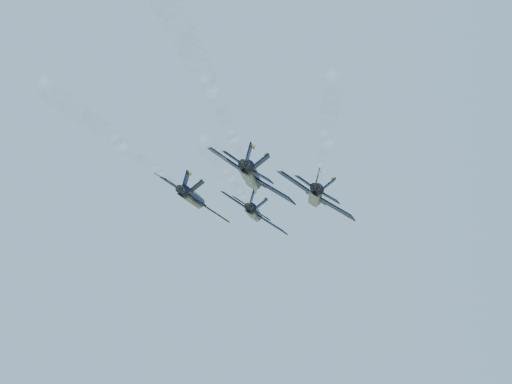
% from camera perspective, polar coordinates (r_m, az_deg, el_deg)
% --- Properties ---
extents(jet_lead, '(10.81, 16.49, 6.99)m').
position_cam_1_polar(jet_lead, '(101.81, -0.16, -1.88)').
color(jet_lead, black).
extents(jet_left, '(10.81, 16.49, 6.99)m').
position_cam_1_polar(jet_left, '(90.81, -5.67, -0.52)').
color(jet_left, black).
extents(jet_right, '(10.81, 16.49, 6.99)m').
position_cam_1_polar(jet_right, '(89.63, 5.34, -0.37)').
color(jet_right, black).
extents(jet_slot, '(10.81, 16.49, 6.99)m').
position_cam_1_polar(jet_slot, '(78.10, -0.38, 1.37)').
color(jet_slot, black).
extents(smoke_trail_lead, '(8.19, 45.07, 2.20)m').
position_cam_1_polar(smoke_trail_lead, '(67.72, -1.63, 3.57)').
color(smoke_trail_lead, white).
extents(smoke_trail_left, '(8.19, 45.07, 2.20)m').
position_cam_1_polar(smoke_trail_left, '(57.55, -10.70, 6.71)').
color(smoke_trail_left, white).
extents(smoke_trail_right, '(8.19, 45.07, 2.20)m').
position_cam_1_polar(smoke_trail_right, '(55.89, 6.95, 7.17)').
color(smoke_trail_right, white).
extents(smoke_trail_slot, '(8.19, 45.07, 2.20)m').
position_cam_1_polar(smoke_trail_slot, '(44.93, -2.81, 12.12)').
color(smoke_trail_slot, white).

